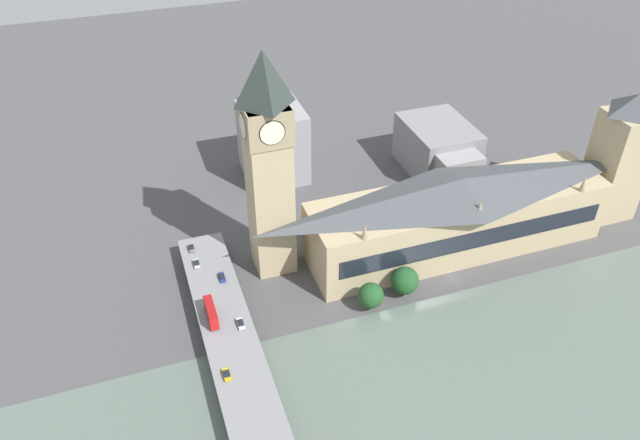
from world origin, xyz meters
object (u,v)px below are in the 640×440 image
Objects in this scene: clock_tower at (268,161)px; double_decker_bus_mid at (211,312)px; car_northbound_tail at (227,374)px; car_southbound_mid at (191,248)px; victoria_tower at (619,156)px; parliament_hall at (458,214)px; car_southbound_lead at (222,277)px; car_northbound_mid at (241,323)px; car_northbound_lead at (197,263)px; road_bridge at (258,429)px.

double_decker_bus_mid is (-24.05, 24.83, -30.73)m from clock_tower.
car_southbound_mid is (54.26, -0.19, 0.07)m from car_northbound_tail.
clock_tower is 123.34m from victoria_tower.
parliament_hall is at bearing -103.00° from car_southbound_mid.
car_southbound_lead is at bearing -21.74° from double_decker_bus_mid.
double_decker_bus_mid is 2.34× the size of car_southbound_lead.
victoria_tower reaches higher than car_northbound_mid.
car_northbound_mid is 38.60m from car_southbound_mid.
car_northbound_lead is (24.69, -0.05, -2.02)m from double_decker_bus_mid.
car_northbound_tail is at bearing 179.53° from car_northbound_lead.
road_bridge is 15.04× the size of double_decker_bus_mid.
car_northbound_lead is 10.89m from car_southbound_lead.
clock_tower is 7.11× the size of double_decker_bus_mid.
parliament_hall is 92.35m from car_northbound_tail.
road_bridge is 17.69m from car_northbound_tail.
double_decker_bus_mid reaches higher than car_southbound_mid.
car_northbound_tail is (-21.46, 0.33, -1.99)m from double_decker_bus_mid.
victoria_tower reaches higher than car_northbound_tail.
car_northbound_mid is (-18.24, 77.84, -6.89)m from parliament_hall.
parliament_hall is at bearing 90.05° from victoria_tower.
double_decker_bus_mid is at bearing 95.14° from victoria_tower.
double_decker_bus_mid is (-13.14, 85.01, -4.93)m from parliament_hall.
double_decker_bus_mid reaches higher than car_northbound_mid.
car_northbound_lead is 0.94× the size of car_northbound_mid.
victoria_tower is 148.00m from double_decker_bus_mid.
car_southbound_mid is (17.04, 6.42, 0.06)m from car_southbound_lead.
clock_tower is 19.11× the size of car_southbound_mid.
parliament_hall is at bearing -100.28° from clock_tower.
road_bridge is at bearing 173.65° from car_northbound_mid.
car_northbound_lead reaches higher than road_bridge.
road_bridge is at bearing -177.14° from car_southbound_mid.
car_northbound_lead is at bearing -0.47° from car_northbound_tail.
parliament_hall is 9.70× the size of double_decker_bus_mid.
car_southbound_lead is at bearing -145.09° from car_northbound_lead.
victoria_tower is 13.24× the size of car_southbound_mid.
victoria_tower is at bearing -89.95° from parliament_hall.
clock_tower is at bearing -31.21° from car_northbound_mid.
car_northbound_mid is at bearing -169.09° from car_southbound_mid.
clock_tower is at bearing -91.46° from car_northbound_lead.
car_northbound_mid is 20.88m from car_southbound_lead.
car_southbound_mid reaches higher than car_northbound_tail.
car_southbound_mid is at bearing 82.39° from victoria_tower.
car_southbound_mid is at bearing 70.70° from clock_tower.
victoria_tower reaches higher than road_bridge.
car_northbound_tail is 54.26m from car_southbound_mid.
car_northbound_mid reaches higher than car_northbound_tail.
road_bridge is at bearing -174.93° from double_decker_bus_mid.
parliament_hall is 79.07m from car_southbound_lead.
double_decker_bus_mid is at bearing 158.26° from car_southbound_lead.
victoria_tower is (-10.86, -121.83, -15.92)m from clock_tower.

